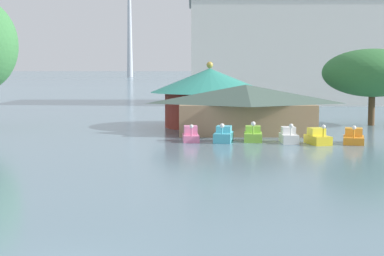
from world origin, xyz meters
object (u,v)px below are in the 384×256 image
object	(u,v)px
pedal_boat_white	(289,136)
pedal_boat_yellow	(318,138)
green_roof_pavilion	(210,94)
pedal_boat_orange	(354,138)
shoreline_tree_right	(373,73)
pedal_boat_cyan	(224,135)
pedal_boat_lime	(253,135)
background_building_block	(297,51)
boathouse	(246,108)
pedal_boat_pink	(191,135)

from	to	relation	value
pedal_boat_white	pedal_boat_yellow	distance (m)	2.45
pedal_boat_white	green_roof_pavilion	distance (m)	15.59
pedal_boat_orange	shoreline_tree_right	world-z (taller)	shoreline_tree_right
pedal_boat_cyan	pedal_boat_yellow	world-z (taller)	pedal_boat_yellow
pedal_boat_cyan	green_roof_pavilion	bearing A→B (deg)	-167.62
pedal_boat_lime	background_building_block	bearing A→B (deg)	171.75
shoreline_tree_right	background_building_block	xyz separation A→B (m)	(-1.22, 41.99, 3.47)
pedal_boat_cyan	pedal_boat_orange	xyz separation A→B (m)	(10.75, -1.20, -0.05)
pedal_boat_white	pedal_boat_orange	bearing A→B (deg)	82.41
pedal_boat_cyan	green_roof_pavilion	distance (m)	13.79
green_roof_pavilion	pedal_boat_yellow	bearing A→B (deg)	-60.46
pedal_boat_white	pedal_boat_yellow	xyz separation A→B (m)	(2.22, -1.03, -0.00)
shoreline_tree_right	boathouse	bearing A→B (deg)	-149.65
pedal_boat_cyan	shoreline_tree_right	world-z (taller)	shoreline_tree_right
pedal_boat_orange	shoreline_tree_right	xyz separation A→B (m)	(6.15, 16.27, 5.20)
pedal_boat_lime	shoreline_tree_right	distance (m)	21.17
pedal_boat_pink	boathouse	size ratio (longest dim) A/B	0.20
pedal_boat_cyan	green_roof_pavilion	size ratio (longest dim) A/B	0.24
background_building_block	pedal_boat_cyan	bearing A→B (deg)	-105.37
boathouse	background_building_block	xyz separation A→B (m)	(13.23, 50.45, 6.72)
pedal_boat_cyan	background_building_block	bearing A→B (deg)	173.58
pedal_boat_cyan	background_building_block	distance (m)	59.81
green_roof_pavilion	background_building_block	distance (m)	46.98
pedal_boat_white	pedal_boat_cyan	bearing A→B (deg)	-95.74
boathouse	pedal_boat_lime	bearing A→B (deg)	-89.17
pedal_boat_cyan	boathouse	world-z (taller)	boathouse
pedal_boat_cyan	boathouse	bearing A→B (deg)	168.60
pedal_boat_lime	pedal_boat_pink	bearing A→B (deg)	-86.01
pedal_boat_pink	pedal_boat_lime	size ratio (longest dim) A/B	1.01
boathouse	shoreline_tree_right	xyz separation A→B (m)	(14.45, 8.46, 3.25)
pedal_boat_lime	pedal_boat_white	bearing A→B (deg)	77.30
pedal_boat_cyan	pedal_boat_white	world-z (taller)	pedal_boat_white
pedal_boat_pink	pedal_boat_orange	bearing A→B (deg)	79.66
shoreline_tree_right	pedal_boat_yellow	bearing A→B (deg)	-118.99
pedal_boat_pink	pedal_boat_white	world-z (taller)	pedal_boat_white
pedal_boat_lime	background_building_block	distance (m)	58.81
shoreline_tree_right	background_building_block	world-z (taller)	background_building_block
pedal_boat_orange	background_building_block	distance (m)	59.11
pedal_boat_lime	boathouse	size ratio (longest dim) A/B	0.20
green_roof_pavilion	pedal_boat_lime	bearing A→B (deg)	-75.59
pedal_boat_white	pedal_boat_orange	xyz separation A→B (m)	(5.29, -0.68, -0.03)
pedal_boat_lime	background_building_block	xyz separation A→B (m)	(13.14, 56.66, 8.64)
pedal_boat_pink	pedal_boat_orange	distance (m)	13.64
pedal_boat_pink	pedal_boat_cyan	size ratio (longest dim) A/B	0.89
pedal_boat_white	shoreline_tree_right	bearing A→B (deg)	143.44
pedal_boat_cyan	background_building_block	xyz separation A→B (m)	(15.68, 57.07, 8.63)
pedal_boat_white	shoreline_tree_right	distance (m)	20.02
pedal_boat_orange	background_building_block	world-z (taller)	background_building_block
pedal_boat_yellow	pedal_boat_pink	bearing A→B (deg)	-113.70
pedal_boat_pink	background_building_block	xyz separation A→B (m)	(18.47, 56.59, 8.67)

